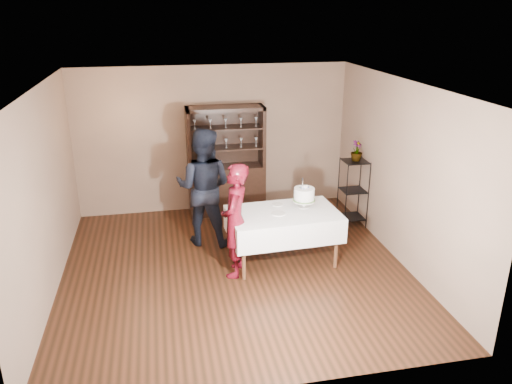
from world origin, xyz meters
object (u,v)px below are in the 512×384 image
at_px(plant_etagere, 353,190).
at_px(cake_table, 283,224).
at_px(china_hutch, 226,178).
at_px(woman, 235,221).
at_px(man, 204,187).
at_px(cake, 304,195).
at_px(potted_plant, 357,151).

bearing_deg(plant_etagere, cake_table, -144.71).
xyz_separation_m(china_hutch, woman, (-0.21, -2.35, 0.17)).
relative_size(plant_etagere, cake_table, 0.72).
distance_m(cake_table, man, 1.46).
bearing_deg(cake, man, 151.57).
height_order(cake_table, woman, woman).
relative_size(woman, cake, 3.50).
xyz_separation_m(plant_etagere, man, (-2.62, -0.17, 0.31)).
distance_m(woman, cake, 1.17).
distance_m(plant_etagere, man, 2.64).
relative_size(china_hutch, cake_table, 1.20).
distance_m(china_hutch, plant_etagere, 2.33).
relative_size(woman, man, 0.87).
bearing_deg(man, plant_etagere, -155.54).
relative_size(china_hutch, plant_etagere, 1.67).
xyz_separation_m(man, cake, (1.43, -0.78, 0.04)).
relative_size(cake_table, potted_plant, 4.78).
bearing_deg(cake, potted_plant, 38.47).
xyz_separation_m(china_hutch, plant_etagere, (2.08, -1.05, -0.01)).
xyz_separation_m(cake_table, man, (-1.08, 0.91, 0.34)).
relative_size(man, potted_plant, 5.48).
relative_size(plant_etagere, cake, 2.52).
height_order(plant_etagere, woman, woman).
bearing_deg(potted_plant, woman, -150.48).
bearing_deg(cake_table, plant_etagere, 35.29).
xyz_separation_m(plant_etagere, woman, (-2.29, -1.30, 0.18)).
bearing_deg(man, cake, 172.29).
bearing_deg(man, cake_table, 160.65).
xyz_separation_m(plant_etagere, cake_table, (-1.53, -1.08, -0.03)).
bearing_deg(cake_table, cake, 21.34).
bearing_deg(cake, cake_table, -158.66).
bearing_deg(potted_plant, cake, -141.53).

